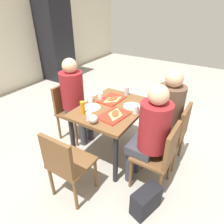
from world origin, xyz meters
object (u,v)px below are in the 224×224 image
at_px(plastic_cup_b, 136,109).
at_px(drink_fridge, 56,42).
at_px(person_in_red, 150,131).
at_px(handbag, 146,201).
at_px(soda_can, 127,91).
at_px(foil_bundle, 93,119).
at_px(pizza_slice_b, 113,99).
at_px(plastic_cup_a, 90,98).
at_px(chair_left_end, 66,163).
at_px(person_far_side, 75,95).
at_px(main_table, 112,114).
at_px(condiment_bottle, 83,108).
at_px(pizza_slice_a, 115,114).
at_px(plastic_cup_d, 100,96).
at_px(person_in_brown_jacket, 166,111).
at_px(paper_plate_center, 92,107).
at_px(chair_near_right, 174,131).
at_px(paper_plate_near_edge, 132,106).
at_px(chair_far_side, 69,108).
at_px(tray_red_far, 112,99).
at_px(tray_red_near, 114,115).

bearing_deg(plastic_cup_b, drink_fridge, 59.85).
bearing_deg(person_in_red, handbag, -155.98).
bearing_deg(soda_can, foil_bundle, -177.43).
height_order(plastic_cup_b, handbag, plastic_cup_b).
distance_m(pizza_slice_b, plastic_cup_a, 0.30).
distance_m(chair_left_end, person_far_side, 1.10).
bearing_deg(main_table, condiment_bottle, 147.18).
bearing_deg(pizza_slice_a, drink_fridge, 55.96).
bearing_deg(pizza_slice_a, plastic_cup_d, 56.80).
bearing_deg(handbag, person_far_side, 66.87).
xyz_separation_m(pizza_slice_b, plastic_cup_b, (-0.13, -0.41, 0.03)).
height_order(chair_left_end, person_in_brown_jacket, person_in_brown_jacket).
relative_size(person_far_side, paper_plate_center, 5.69).
xyz_separation_m(chair_near_right, paper_plate_center, (-0.40, 0.97, 0.24)).
xyz_separation_m(person_far_side, paper_plate_near_edge, (0.15, -0.83, -0.01)).
bearing_deg(plastic_cup_b, plastic_cup_d, 82.52).
height_order(chair_far_side, paper_plate_center, chair_far_side).
xyz_separation_m(paper_plate_center, soda_can, (0.57, -0.19, 0.06)).
bearing_deg(main_table, plastic_cup_d, 68.01).
height_order(person_in_red, pizza_slice_b, person_in_red).
distance_m(paper_plate_near_edge, drink_fridge, 3.51).
relative_size(person_in_brown_jacket, pizza_slice_b, 5.06).
relative_size(main_table, paper_plate_center, 4.50).
bearing_deg(person_far_side, soda_can, -55.07).
bearing_deg(condiment_bottle, soda_can, -14.25).
bearing_deg(paper_plate_center, pizza_slice_a, -90.85).
bearing_deg(foil_bundle, soda_can, 2.57).
height_order(person_in_red, handbag, person_in_red).
bearing_deg(chair_far_side, paper_plate_center, -105.01).
bearing_deg(plastic_cup_d, person_in_brown_jacket, -80.27).
relative_size(chair_left_end, tray_red_far, 2.34).
xyz_separation_m(condiment_bottle, handbag, (-0.28, -0.98, -0.66)).
bearing_deg(chair_far_side, condiment_bottle, -120.16).
distance_m(tray_red_near, plastic_cup_a, 0.48).
distance_m(chair_far_side, plastic_cup_d, 0.60).
bearing_deg(condiment_bottle, drink_fridge, 50.37).
xyz_separation_m(pizza_slice_b, drink_fridge, (1.71, 2.76, 0.20)).
bearing_deg(paper_plate_center, chair_left_end, -164.14).
bearing_deg(chair_near_right, pizza_slice_a, 122.89).
distance_m(plastic_cup_b, soda_can, 0.52).
xyz_separation_m(paper_plate_center, pizza_slice_a, (-0.01, -0.35, 0.02)).
relative_size(chair_near_right, chair_left_end, 1.00).
height_order(person_in_brown_jacket, paper_plate_center, person_in_brown_jacket).
height_order(main_table, plastic_cup_a, plastic_cup_a).
distance_m(person_far_side, soda_can, 0.74).
bearing_deg(person_far_side, foil_bundle, -123.32).
xyz_separation_m(person_far_side, handbag, (-0.60, -1.40, -0.60)).
height_order(person_in_brown_jacket, foil_bundle, person_in_brown_jacket).
relative_size(plastic_cup_b, drink_fridge, 0.05).
bearing_deg(paper_plate_center, foil_bundle, -140.26).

